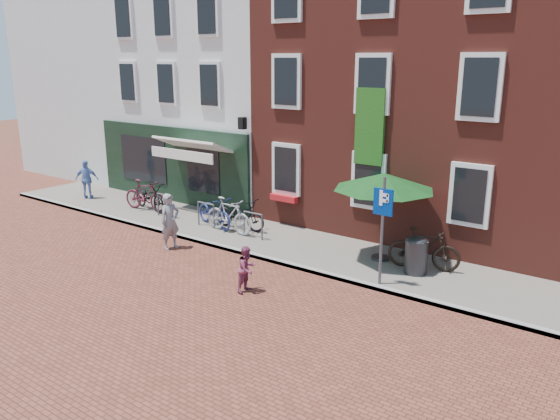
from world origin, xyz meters
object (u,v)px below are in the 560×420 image
Objects in this scene: litter_bin at (416,253)px; bicycle_0 at (150,196)px; parking_sign at (383,217)px; bicycle_5 at (424,249)px; cafe_person at (87,179)px; bicycle_4 at (239,214)px; woman at (170,221)px; bicycle_1 at (145,195)px; bicycle_2 at (214,211)px; parasol at (384,178)px; bicycle_3 at (229,215)px; boy at (247,269)px.

litter_bin reaches higher than bicycle_0.
parking_sign is 1.44× the size of bicycle_5.
cafe_person is 7.56m from bicycle_4.
woman reaches higher than bicycle_5.
bicycle_1 is 10.52m from bicycle_5.
cafe_person is 6.69m from bicycle_2.
parasol is 6.37m from woman.
woman is at bearing -129.61° from bicycle_1.
litter_bin is 0.57× the size of bicycle_3.
parking_sign is at bearing -86.57° from bicycle_0.
cafe_person reaches higher than bicycle_0.
litter_bin is 1.73m from parking_sign.
bicycle_3 is at bearing 80.13° from bicycle_5.
bicycle_2 is (-6.62, 1.17, -1.21)m from parking_sign.
bicycle_3 is at bearing -101.60° from bicycle_1.
bicycle_5 is (13.79, 0.60, -0.20)m from cafe_person.
boy reaches higher than bicycle_2.
boy is 8.20m from bicycle_1.
litter_bin is 0.38× the size of parasol.
cafe_person reaches higher than bicycle_1.
bicycle_3 is (4.18, -0.34, 0.06)m from bicycle_0.
bicycle_4 is (0.59, 2.47, -0.23)m from woman.
bicycle_3 reaches higher than bicycle_0.
parasol is 1.43× the size of bicycle_0.
litter_bin is at bearing -98.75° from bicycle_1.
bicycle_3 is (4.23, -0.19, 0.00)m from bicycle_1.
bicycle_4 is at bearing -77.17° from bicycle_0.
boy is at bearing -131.06° from bicycle_3.
boy is 0.75× the size of cafe_person.
bicycle_2 is 1.03× the size of bicycle_5.
bicycle_5 is at bearing -96.68° from bicycle_1.
bicycle_3 reaches higher than bicycle_2.
cafe_person is 3.29m from bicycle_1.
litter_bin is 0.55× the size of bicycle_0.
woman is at bearing 95.34° from bicycle_5.
bicycle_1 reaches higher than bicycle_4.
bicycle_4 is at bearing -2.23° from bicycle_3.
cafe_person is 0.79× the size of bicycle_2.
parasol is 12.65m from cafe_person.
bicycle_1 is 1.00× the size of bicycle_5.
cafe_person is at bearing 91.66° from bicycle_3.
cafe_person is 3.36m from bicycle_0.
litter_bin is at bearing -96.74° from bicycle_4.
bicycle_4 is at bearing -178.32° from parasol.
parking_sign is 1.61× the size of woman.
cafe_person is 13.80m from bicycle_5.
bicycle_4 is (0.03, 0.49, -0.06)m from bicycle_3.
bicycle_3 is 1.00× the size of bicycle_5.
bicycle_1 is (-0.06, -0.15, 0.06)m from bicycle_0.
woman is 0.89× the size of bicycle_3.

